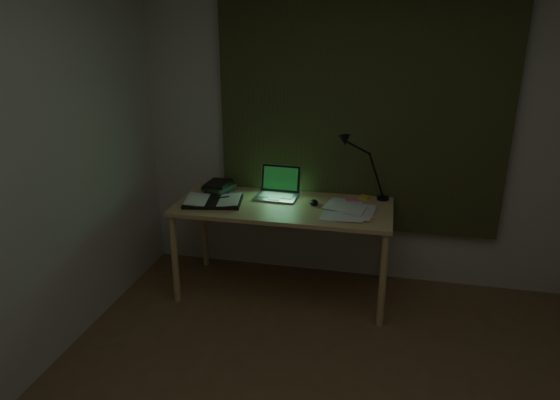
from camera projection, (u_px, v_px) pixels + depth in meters
The scene contains 11 objects.
wall_back at pixel (360, 130), 3.88m from camera, with size 3.50×0.00×2.50m, color beige.
curtain at pixel (361, 105), 3.78m from camera, with size 2.20×0.06×2.00m, color #2D351A.
desk at pixel (283, 249), 3.88m from camera, with size 1.62×0.71×0.74m, color tan, non-canonical shape.
laptop at pixel (276, 184), 3.86m from camera, with size 0.33×0.37×0.23m, color #ADACB1, non-canonical shape.
open_textbook at pixel (213, 201), 3.79m from camera, with size 0.43×0.30×0.04m, color white, non-canonical shape.
book_stack at pixel (219, 187), 4.03m from camera, with size 0.19×0.23×0.09m, color white, non-canonical shape.
loose_papers at pixel (349, 210), 3.64m from camera, with size 0.32×0.33×0.02m, color silver, non-canonical shape.
mouse at pixel (314, 202), 3.75m from camera, with size 0.06×0.10×0.04m, color black.
sticky_yellow at pixel (364, 197), 3.90m from camera, with size 0.08×0.08×0.02m, color gold.
sticky_pink at pixel (351, 200), 3.83m from camera, with size 0.08×0.08×0.02m, color #FF638F.
desk_lamp at pixel (385, 168), 3.79m from camera, with size 0.34×0.26×0.50m, color black, non-canonical shape.
Camera 1 is at (0.22, -1.89, 2.03)m, focal length 32.00 mm.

